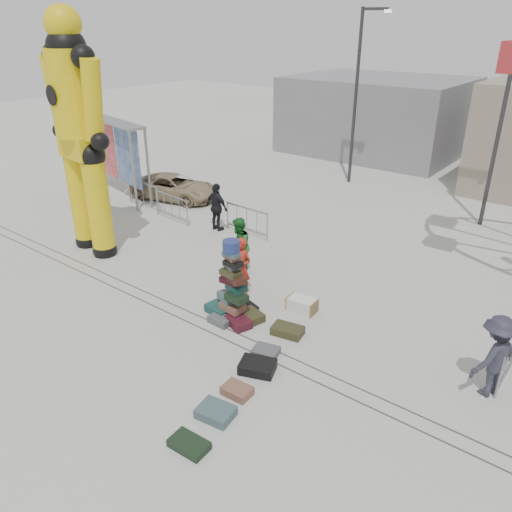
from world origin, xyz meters
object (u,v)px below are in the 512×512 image
Objects in this scene: banner_scaffold at (114,140)px; barricade_wheel_front at (512,355)px; pedestrian_green at (239,247)px; parked_suv at (175,187)px; barricade_dummy_b at (172,207)px; crash_test_dummy at (78,128)px; steamer_trunk at (302,305)px; pedestrian_black at (217,207)px; lamp_post_left at (358,90)px; suitcase_tower at (233,296)px; barricade_dummy_c at (247,221)px; barricade_dummy_a at (143,194)px; lamp_post_right at (506,110)px; pedestrian_grey at (495,356)px; pedestrian_red at (241,267)px.

banner_scaffold is 17.95m from barricade_wheel_front.
pedestrian_green reaches higher than parked_suv.
barricade_dummy_b is at bearing -150.21° from parked_suv.
parked_suv is at bearing 114.37° from crash_test_dummy.
banner_scaffold is 9.95m from pedestrian_green.
pedestrian_black is at bearing 149.28° from steamer_trunk.
lamp_post_left is 13.40m from crash_test_dummy.
suitcase_tower is 6.89m from barricade_wheel_front.
lamp_post_left reaches higher than steamer_trunk.
pedestrian_black is 0.47× the size of parked_suv.
steamer_trunk is (12.29, -3.42, -2.43)m from banner_scaffold.
suitcase_tower is at bearing -52.20° from barricade_dummy_c.
barricade_dummy_a is 1.00× the size of barricade_dummy_b.
lamp_post_right reaches higher than pedestrian_green.
pedestrian_grey reaches higher than barricade_dummy_b.
pedestrian_grey is (-0.22, -0.92, 0.41)m from barricade_wheel_front.
pedestrian_green is at bearing -15.07° from barricade_dummy_a.
pedestrian_grey is (10.98, -3.44, 0.02)m from pedestrian_black.
pedestrian_green is at bearing -80.03° from lamp_post_left.
barricade_dummy_c is 1.04× the size of pedestrian_grey.
barricade_dummy_c is at bearing 140.74° from steamer_trunk.
crash_test_dummy is 5.26m from barricade_dummy_b.
parked_suv reaches higher than barricade_dummy_a.
pedestrian_red reaches higher than barricade_wheel_front.
steamer_trunk is 0.41× the size of barricade_dummy_a.
steamer_trunk is at bearing 13.26° from crash_test_dummy.
suitcase_tower is 1.29× the size of pedestrian_red.
barricade_wheel_front is (13.40, 1.52, -3.74)m from crash_test_dummy.
barricade_dummy_b is at bearing -165.32° from barricade_dummy_c.
lamp_post_left is at bearing 115.91° from suitcase_tower.
parked_suv reaches higher than barricade_dummy_b.
crash_test_dummy is at bearing -132.93° from lamp_post_right.
crash_test_dummy reaches higher than parked_suv.
pedestrian_black is (-8.04, -6.95, -3.54)m from lamp_post_right.
suitcase_tower is at bearing -106.80° from lamp_post_right.
crash_test_dummy is 1.67× the size of banner_scaffold.
banner_scaffold is at bearing 81.81° from barricade_wheel_front.
barricade_dummy_a is 4.44m from pedestrian_black.
lamp_post_left is 4.16× the size of pedestrian_grey.
banner_scaffold is at bearing 161.06° from steamer_trunk.
barricade_dummy_a is 2.29m from barricade_dummy_b.
lamp_post_right is at bearing -140.97° from pedestrian_grey.
lamp_post_right is 7.28m from lamp_post_left.
pedestrian_black is 0.97× the size of pedestrian_grey.
banner_scaffold is at bearing -79.15° from pedestrian_grey.
pedestrian_black is at bearing 78.46° from barricade_wheel_front.
barricade_wheel_front is (6.61, 1.95, -0.09)m from suitcase_tower.
suitcase_tower is 2.83× the size of steamer_trunk.
crash_test_dummy is at bearing -34.23° from banner_scaffold.
pedestrian_red is at bearing -174.68° from steamer_trunk.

